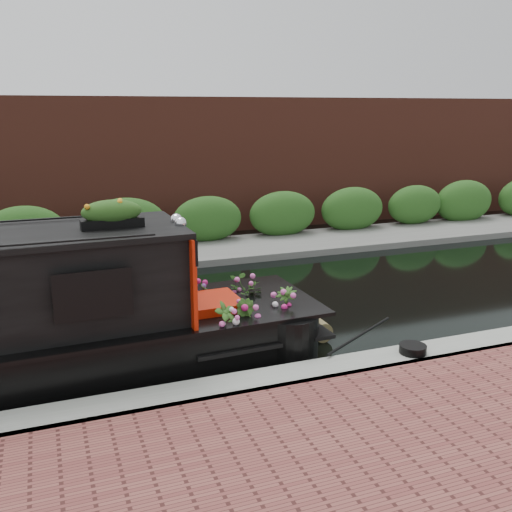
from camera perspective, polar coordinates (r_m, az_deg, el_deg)
name	(u,v)px	position (r m, az deg, el deg)	size (l,w,h in m)	color
ground	(165,318)	(10.49, -9.09, -6.14)	(80.00, 80.00, 0.00)	black
near_bank_coping	(218,404)	(7.57, -3.83, -14.54)	(40.00, 0.60, 0.50)	gray
far_bank_path	(130,261)	(14.45, -12.48, -0.52)	(40.00, 2.40, 0.34)	slate
far_hedge	(125,253)	(15.32, -12.98, 0.30)	(40.00, 1.10, 2.80)	#28561C
far_brick_wall	(115,237)	(17.35, -13.94, 1.90)	(40.00, 1.00, 8.00)	brown
rope_fender	(319,329)	(9.47, 6.30, -7.31)	(0.33, 0.33, 0.38)	brown
coiled_mooring_rope	(413,349)	(8.64, 15.41, -8.95)	(0.39, 0.39, 0.12)	black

